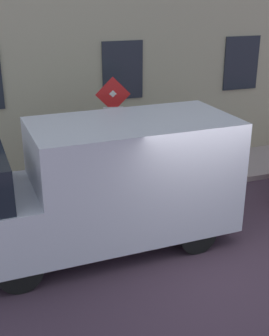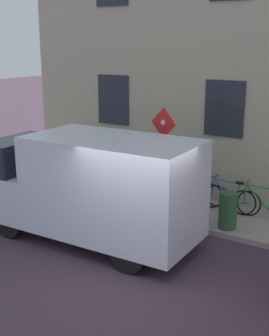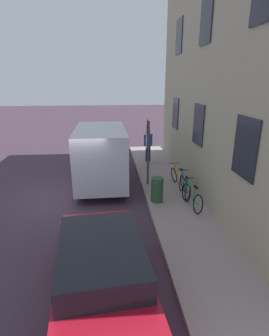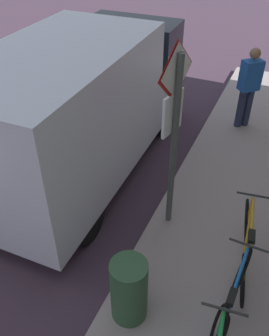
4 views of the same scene
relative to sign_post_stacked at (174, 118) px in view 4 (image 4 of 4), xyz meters
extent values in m
cube|color=gray|center=(0.80, -0.85, -1.89)|extent=(2.02, 15.08, 0.14)
cylinder|color=#474C47|center=(0.04, -0.01, -0.48)|extent=(0.09, 0.09, 2.68)
pyramid|color=silver|center=(-0.04, 0.01, 0.61)|extent=(0.15, 0.50, 0.50)
pyramid|color=red|center=(-0.03, 0.01, 0.61)|extent=(0.14, 0.55, 0.56)
cube|color=white|center=(-0.02, 0.00, 0.06)|extent=(0.13, 0.44, 0.56)
cylinder|color=#1933B2|center=(-0.05, 0.00, 0.12)|extent=(0.06, 0.24, 0.24)
cube|color=silver|center=(-1.90, 0.22, -0.55)|extent=(2.06, 3.83, 2.18)
cube|color=silver|center=(-1.94, 2.82, -1.09)|extent=(2.02, 1.43, 1.10)
cube|color=black|center=(-1.95, 3.03, -0.19)|extent=(1.94, 1.01, 0.84)
cube|color=black|center=(-1.95, 3.57, -1.46)|extent=(2.00, 0.19, 0.28)
cylinder|color=black|center=(-2.82, 2.57, -1.58)|extent=(0.23, 0.76, 0.76)
cylinder|color=black|center=(-1.06, 2.60, -1.58)|extent=(0.23, 0.76, 0.76)
cylinder|color=black|center=(-1.00, -0.73, -1.58)|extent=(0.23, 0.76, 0.76)
torus|color=black|center=(1.21, -1.74, -1.49)|extent=(0.22, 0.67, 0.66)
cylinder|color=#1C833A|center=(1.21, -1.76, -1.24)|extent=(0.04, 0.09, 0.50)
cylinder|color=#262626|center=(1.21, -1.79, -0.95)|extent=(0.46, 0.08, 0.03)
torus|color=black|center=(1.29, -0.82, -1.49)|extent=(0.16, 0.67, 0.66)
cylinder|color=#1A61B4|center=(1.27, -1.15, -1.28)|extent=(0.07, 0.60, 0.60)
cylinder|color=#1A61B4|center=(1.27, -1.23, -1.01)|extent=(0.07, 0.73, 0.07)
cylinder|color=#1A61B4|center=(1.25, -1.52, -1.30)|extent=(0.05, 0.19, 0.55)
cylinder|color=#1A61B4|center=(1.24, -1.65, -1.53)|extent=(0.06, 0.43, 0.12)
cylinder|color=#1A61B4|center=(1.29, -0.84, -1.24)|extent=(0.04, 0.09, 0.50)
cube|color=black|center=(1.25, -1.59, -0.99)|extent=(0.09, 0.20, 0.06)
cylinder|color=#262626|center=(1.29, -0.87, -0.95)|extent=(0.46, 0.05, 0.03)
torus|color=black|center=(1.19, 0.10, -1.49)|extent=(0.24, 0.67, 0.66)
torus|color=black|center=(1.33, -0.94, -1.49)|extent=(0.24, 0.67, 0.66)
cylinder|color=orange|center=(1.24, -0.24, -1.28)|extent=(0.12, 0.60, 0.60)
cylinder|color=orange|center=(1.25, -0.31, -1.01)|extent=(0.13, 0.72, 0.07)
cylinder|color=orange|center=(1.28, -0.60, -1.30)|extent=(0.06, 0.19, 0.55)
cylinder|color=orange|center=(1.30, -0.73, -1.53)|extent=(0.09, 0.43, 0.12)
cylinder|color=orange|center=(1.19, 0.07, -1.24)|extent=(0.05, 0.09, 0.50)
cube|color=black|center=(1.29, -0.67, -0.99)|extent=(0.11, 0.21, 0.06)
cylinder|color=#262626|center=(1.20, 0.05, -0.95)|extent=(0.46, 0.09, 0.03)
cylinder|color=#262B47|center=(0.59, 3.45, -1.40)|extent=(0.16, 0.16, 0.85)
cylinder|color=#262B47|center=(0.46, 3.33, -1.40)|extent=(0.16, 0.16, 0.85)
cube|color=#2155A8|center=(0.53, 3.39, -0.66)|extent=(0.47, 0.46, 0.62)
sphere|color=#936B4C|center=(0.53, 3.39, -0.21)|extent=(0.22, 0.22, 0.22)
cylinder|color=#2D5133|center=(0.14, -1.71, -1.37)|extent=(0.44, 0.44, 0.90)
camera|label=1|loc=(-9.38, 2.98, 2.76)|focal=48.01mm
camera|label=2|loc=(-9.83, -5.36, 2.56)|focal=49.23mm
camera|label=3|loc=(-1.51, -10.54, 2.40)|focal=28.66mm
camera|label=4|loc=(1.21, -3.97, 2.34)|focal=38.99mm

